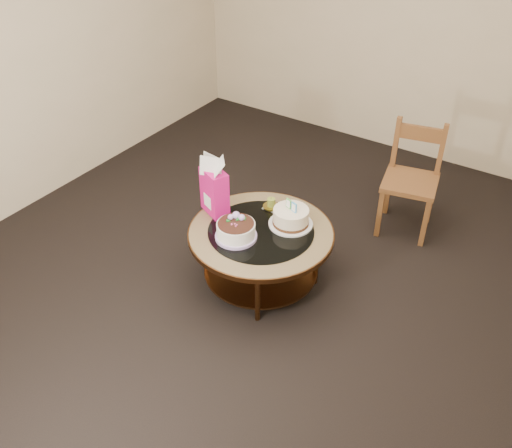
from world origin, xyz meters
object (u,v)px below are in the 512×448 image
Objects in this scene: coffee_table at (261,239)px; dining_chair at (411,179)px; decorated_cake at (236,231)px; gift_bag at (214,186)px; cream_cake at (291,217)px.

dining_chair is at bearing 63.48° from coffee_table.
coffee_table is at bearing 58.98° from decorated_cake.
coffee_table is 2.31× the size of gift_bag.
cream_cake is 0.35× the size of dining_chair.
decorated_cake is at bearing -129.24° from dining_chair.
decorated_cake is at bearing -5.22° from gift_bag.
gift_bag is 0.49× the size of dining_chair.
decorated_cake is 0.38m from gift_bag.
cream_cake reaches higher than decorated_cake.
cream_cake reaches higher than coffee_table.
coffee_table is 3.56× the size of decorated_cake.
gift_bag is (-0.54, -0.16, 0.16)m from cream_cake.
dining_chair reaches higher than decorated_cake.
gift_bag is 1.61m from dining_chair.
dining_chair is (1.02, 1.23, -0.22)m from gift_bag.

